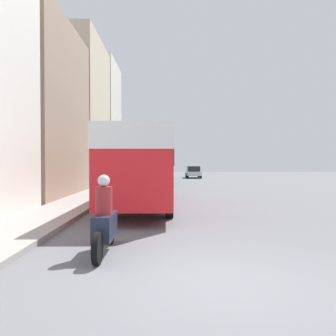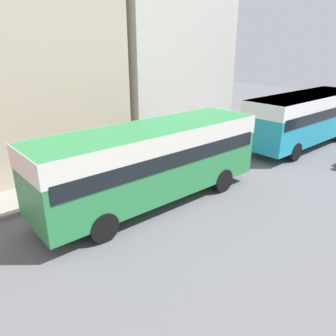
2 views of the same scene
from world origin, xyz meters
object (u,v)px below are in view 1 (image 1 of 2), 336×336
(bus_lead, at_px, (144,160))
(motorcycle_behind_lead, at_px, (104,222))
(car_crossing, at_px, (193,172))
(bus_third_in_line, at_px, (159,162))
(pedestrian_near_curb, at_px, (138,169))
(bus_following, at_px, (157,162))

(bus_lead, distance_m, motorcycle_behind_lead, 8.24)
(bus_lead, height_order, car_crossing, bus_lead)
(bus_third_in_line, bearing_deg, bus_lead, -90.59)
(bus_lead, height_order, pedestrian_near_curb, bus_lead)
(car_crossing, bearing_deg, pedestrian_near_curb, -25.63)
(bus_third_in_line, relative_size, car_crossing, 2.28)
(bus_following, height_order, car_crossing, bus_following)
(bus_following, distance_m, pedestrian_near_curb, 15.07)
(bus_following, distance_m, car_crossing, 12.16)
(motorcycle_behind_lead, height_order, pedestrian_near_curb, pedestrian_near_curb)
(car_crossing, relative_size, pedestrian_near_curb, 2.27)
(bus_lead, distance_m, bus_following, 13.95)
(bus_following, relative_size, bus_third_in_line, 1.00)
(bus_lead, distance_m, pedestrian_near_curb, 28.84)
(motorcycle_behind_lead, xyz_separation_m, car_crossing, (4.85, 33.40, 0.07))
(car_crossing, xyz_separation_m, pedestrian_near_curb, (-7.13, 3.42, 0.31))
(bus_following, xyz_separation_m, car_crossing, (4.23, 11.34, -1.22))
(bus_third_in_line, xyz_separation_m, motorcycle_behind_lead, (-0.61, -33.67, -1.33))
(bus_third_in_line, height_order, car_crossing, bus_third_in_line)
(bus_following, relative_size, car_crossing, 2.28)
(car_crossing, bearing_deg, motorcycle_behind_lead, 81.74)
(pedestrian_near_curb, bearing_deg, bus_following, -78.89)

